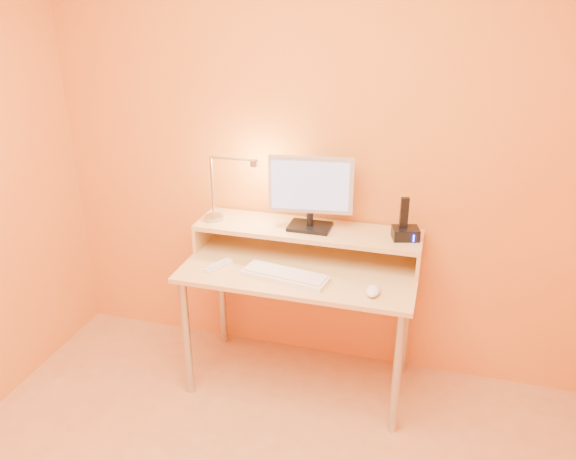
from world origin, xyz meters
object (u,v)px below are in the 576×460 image
(phone_dock, at_px, (405,233))
(remote_control, at_px, (219,266))
(monitor_panel, at_px, (311,185))
(mouse, at_px, (373,291))
(lamp_base, at_px, (214,218))
(keyboard, at_px, (285,276))

(phone_dock, bearing_deg, remote_control, 179.99)
(monitor_panel, xyz_separation_m, mouse, (0.39, -0.33, -0.38))
(remote_control, bearing_deg, mouse, 20.56)
(lamp_base, height_order, phone_dock, phone_dock)
(mouse, relative_size, remote_control, 0.68)
(monitor_panel, height_order, mouse, monitor_panel)
(lamp_base, bearing_deg, keyboard, -27.57)
(keyboard, distance_m, mouse, 0.45)
(remote_control, bearing_deg, phone_dock, 40.90)
(monitor_panel, relative_size, keyboard, 1.01)
(mouse, xyz_separation_m, remote_control, (-0.81, 0.06, -0.01))
(lamp_base, bearing_deg, phone_dock, 1.67)
(keyboard, height_order, mouse, mouse)
(keyboard, xyz_separation_m, remote_control, (-0.36, 0.02, -0.00))
(keyboard, bearing_deg, phone_dock, 36.19)
(phone_dock, distance_m, keyboard, 0.64)
(monitor_panel, height_order, remote_control, monitor_panel)
(monitor_panel, xyz_separation_m, lamp_base, (-0.53, -0.04, -0.23))
(lamp_base, relative_size, mouse, 0.87)
(monitor_panel, bearing_deg, mouse, -48.22)
(lamp_base, relative_size, keyboard, 0.23)
(phone_dock, relative_size, remote_control, 0.77)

